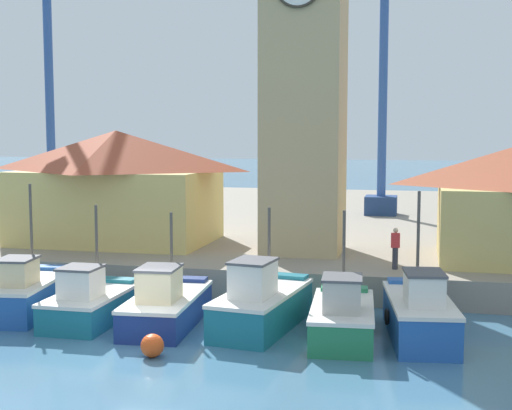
{
  "coord_description": "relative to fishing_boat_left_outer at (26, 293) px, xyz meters",
  "views": [
    {
      "loc": [
        8.06,
        -19.47,
        6.44
      ],
      "look_at": [
        1.49,
        8.57,
        3.5
      ],
      "focal_mm": 50.0,
      "sensor_mm": 36.0,
      "label": 1
    }
  ],
  "objects": [
    {
      "name": "fishing_boat_left_inner",
      "position": [
        2.69,
        -0.46,
        -0.08
      ],
      "size": [
        2.16,
        4.21,
        3.96
      ],
      "color": "#196B7F",
      "rests_on": "ground"
    },
    {
      "name": "fishing_boat_right_inner",
      "position": [
        13.6,
        0.1,
        0.04
      ],
      "size": [
        2.54,
        5.16,
        4.59
      ],
      "color": "#2356A8",
      "rests_on": "ground"
    },
    {
      "name": "clock_tower",
      "position": [
        8.51,
        8.63,
        8.45
      ],
      "size": [
        3.89,
        3.89,
        17.04
      ],
      "color": "tan",
      "rests_on": "quay_wharf"
    },
    {
      "name": "port_crane_far",
      "position": [
        -9.94,
        19.96,
        7.7
      ],
      "size": [
        4.36,
        6.74,
        19.08
      ],
      "color": "navy",
      "rests_on": "quay_wharf"
    },
    {
      "name": "fishing_boat_center",
      "position": [
        8.53,
        0.12,
        0.05
      ],
      "size": [
        2.66,
        5.31,
        3.95
      ],
      "color": "#196B7F",
      "rests_on": "ground"
    },
    {
      "name": "fishing_boat_left_outer",
      "position": [
        0.0,
        0.0,
        0.0
      ],
      "size": [
        2.52,
        4.72,
        4.61
      ],
      "color": "#2356A8",
      "rests_on": "ground"
    },
    {
      "name": "mooring_buoy",
      "position": [
        6.15,
        -3.56,
        -0.43
      ],
      "size": [
        0.68,
        0.68,
        0.68
      ],
      "primitive_type": "sphere",
      "color": "#E54C19",
      "rests_on": "ground"
    },
    {
      "name": "warehouse_left",
      "position": [
        -0.75,
        9.49,
        3.15
      ],
      "size": [
        9.39,
        6.34,
        5.38
      ],
      "color": "tan",
      "rests_on": "quay_wharf"
    },
    {
      "name": "quay_wharf",
      "position": [
        5.54,
        23.76,
        -0.19
      ],
      "size": [
        120.0,
        40.0,
        1.16
      ],
      "primitive_type": "cube",
      "color": "gray",
      "rests_on": "ground"
    },
    {
      "name": "fishing_boat_mid_right",
      "position": [
        11.25,
        -0.43,
        -0.05
      ],
      "size": [
        2.29,
        4.71,
        3.98
      ],
      "color": "#237A4C",
      "rests_on": "ground"
    },
    {
      "name": "ground_plane",
      "position": [
        5.54,
        -2.81,
        -0.77
      ],
      "size": [
        300.0,
        300.0,
        0.0
      ],
      "primitive_type": "plane",
      "color": "teal"
    },
    {
      "name": "dock_worker_near_tower",
      "position": [
        12.64,
        5.45,
        1.24
      ],
      "size": [
        0.34,
        0.22,
        1.62
      ],
      "color": "#33333D",
      "rests_on": "quay_wharf"
    },
    {
      "name": "fishing_boat_mid_left",
      "position": [
        5.34,
        -0.23,
        -0.06
      ],
      "size": [
        2.37,
        5.13,
        3.74
      ],
      "color": "navy",
      "rests_on": "ground"
    },
    {
      "name": "port_crane_near",
      "position": [
        11.05,
        24.19,
        7.65
      ],
      "size": [
        2.12,
        8.23,
        19.74
      ],
      "color": "navy",
      "rests_on": "quay_wharf"
    }
  ]
}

